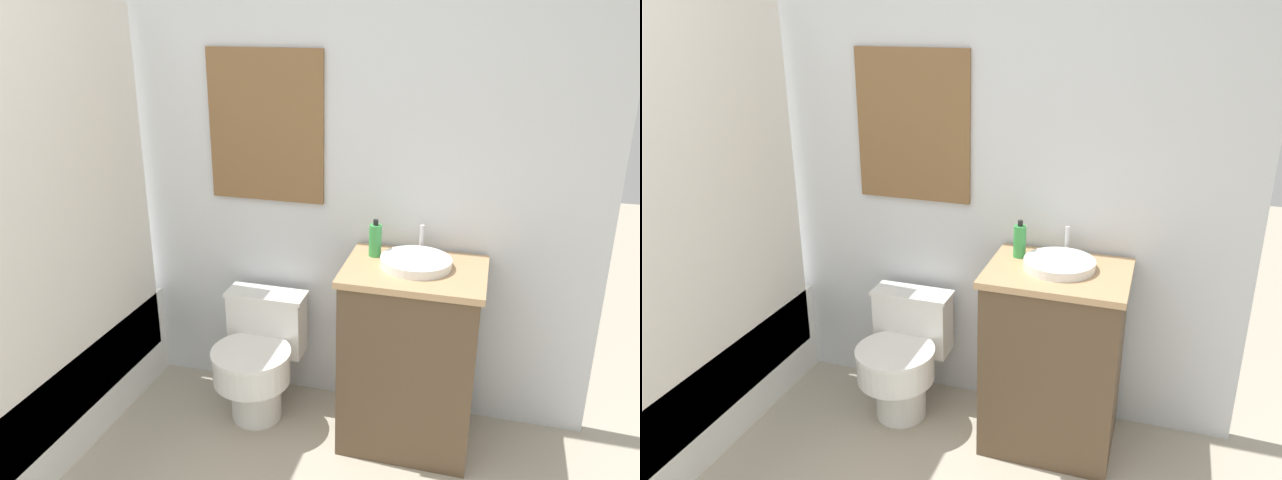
% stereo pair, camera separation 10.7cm
% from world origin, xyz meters
% --- Properties ---
extents(wall_back, '(3.33, 0.07, 2.50)m').
position_xyz_m(wall_back, '(0.00, 1.89, 1.25)').
color(wall_back, silver).
rests_on(wall_back, ground_plane).
extents(shower_area, '(0.63, 1.54, 1.98)m').
position_xyz_m(shower_area, '(-0.83, 1.10, 0.29)').
color(shower_area, white).
rests_on(shower_area, ground_plane).
extents(toilet, '(0.40, 0.50, 0.60)m').
position_xyz_m(toilet, '(0.12, 1.60, 0.31)').
color(toilet, white).
rests_on(toilet, ground_plane).
extents(vanity, '(0.61, 0.48, 0.87)m').
position_xyz_m(vanity, '(0.85, 1.61, 0.44)').
color(vanity, brown).
rests_on(vanity, ground_plane).
extents(sink, '(0.31, 0.34, 0.13)m').
position_xyz_m(sink, '(0.85, 1.63, 0.89)').
color(sink, white).
rests_on(sink, vanity).
extents(soap_bottle, '(0.06, 0.06, 0.17)m').
position_xyz_m(soap_bottle, '(0.66, 1.71, 0.94)').
color(soap_bottle, green).
rests_on(soap_bottle, vanity).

